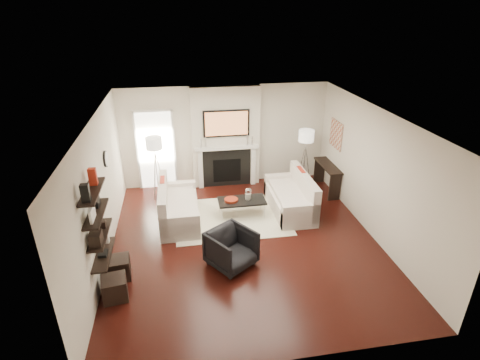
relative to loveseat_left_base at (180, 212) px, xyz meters
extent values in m
plane|color=black|center=(1.33, -1.07, -0.21)|extent=(6.00, 6.00, 0.00)
plane|color=white|center=(1.33, -1.07, 2.49)|extent=(6.00, 6.00, 0.00)
plane|color=silver|center=(1.33, 1.93, 1.14)|extent=(5.50, 0.00, 5.50)
plane|color=silver|center=(1.33, -4.07, 1.14)|extent=(5.50, 0.00, 5.50)
plane|color=silver|center=(-1.42, -1.07, 1.14)|extent=(0.00, 6.00, 6.00)
plane|color=silver|center=(4.08, -1.07, 1.14)|extent=(0.00, 6.00, 6.00)
cube|color=silver|center=(1.33, 1.80, 1.14)|extent=(1.80, 0.25, 2.70)
cube|color=black|center=(1.33, 1.67, 0.31)|extent=(1.30, 0.02, 1.04)
cube|color=black|center=(1.33, 1.66, 0.24)|extent=(0.75, 0.02, 0.65)
cube|color=white|center=(0.61, 1.64, 0.34)|extent=(0.12, 0.08, 1.10)
cube|color=white|center=(2.05, 1.64, 0.34)|extent=(0.12, 0.08, 1.10)
cube|color=white|center=(1.33, 1.62, 0.91)|extent=(1.70, 0.18, 0.07)
cube|color=black|center=(1.33, 1.64, 1.57)|extent=(1.20, 0.06, 0.70)
cube|color=#BF723F|center=(1.33, 1.61, 1.57)|extent=(1.10, 0.00, 0.62)
cylinder|color=silver|center=(0.78, 1.63, 1.09)|extent=(0.04, 0.04, 0.30)
cylinder|color=silver|center=(0.65, 1.63, 1.06)|extent=(0.04, 0.04, 0.24)
cylinder|color=silver|center=(1.88, 1.63, 1.09)|extent=(0.04, 0.04, 0.30)
cylinder|color=silver|center=(2.01, 1.63, 1.06)|extent=(0.04, 0.04, 0.24)
cube|color=white|center=(-0.52, 1.91, 0.84)|extent=(0.90, 0.02, 2.10)
cube|color=white|center=(-1.00, 1.89, 0.84)|extent=(0.06, 0.06, 2.16)
cube|color=white|center=(-0.04, 1.89, 0.84)|extent=(0.06, 0.06, 2.16)
cube|color=white|center=(-0.52, 1.89, 1.92)|extent=(1.02, 0.06, 0.06)
cube|color=beige|center=(1.19, -0.07, -0.20)|extent=(2.60, 2.00, 0.01)
cube|color=beige|center=(0.00, 0.00, 0.00)|extent=(0.85, 1.80, 0.42)
cube|color=beige|center=(-0.33, 0.00, 0.32)|extent=(0.18, 1.80, 0.80)
cube|color=beige|center=(0.00, -0.81, 0.09)|extent=(0.85, 0.18, 0.60)
cube|color=beige|center=(0.00, 0.81, 0.09)|extent=(0.85, 0.18, 0.60)
cube|color=beige|center=(0.05, 0.00, 0.26)|extent=(0.63, 1.44, 0.10)
cube|color=#A22414|center=(-0.33, 0.30, 0.52)|extent=(0.10, 0.42, 0.42)
cube|color=black|center=(-0.33, -0.30, 0.51)|extent=(0.10, 0.40, 0.40)
cube|color=beige|center=(2.63, 0.03, 0.00)|extent=(0.85, 1.80, 0.42)
cube|color=beige|center=(2.97, 0.03, 0.32)|extent=(0.18, 1.80, 0.80)
cube|color=beige|center=(2.63, -0.78, 0.09)|extent=(0.85, 0.18, 0.60)
cube|color=beige|center=(2.63, 0.84, 0.09)|extent=(0.85, 0.18, 0.60)
cube|color=beige|center=(2.58, 0.03, 0.26)|extent=(0.63, 1.44, 0.10)
cube|color=#A22414|center=(2.97, 0.33, 0.52)|extent=(0.10, 0.42, 0.42)
cube|color=black|center=(2.97, -0.27, 0.51)|extent=(0.10, 0.40, 0.40)
cube|color=black|center=(1.45, -0.03, 0.19)|extent=(1.10, 0.55, 0.04)
cylinder|color=silver|center=(0.95, -0.25, -0.02)|extent=(0.02, 0.02, 0.38)
cylinder|color=silver|center=(1.95, -0.25, -0.02)|extent=(0.02, 0.02, 0.38)
cylinder|color=silver|center=(0.95, 0.19, -0.02)|extent=(0.02, 0.02, 0.38)
cylinder|color=silver|center=(1.95, 0.19, -0.02)|extent=(0.02, 0.02, 0.38)
cylinder|color=white|center=(1.60, -0.03, 0.35)|extent=(0.14, 0.14, 0.24)
cylinder|color=white|center=(1.60, -0.03, 0.29)|extent=(0.11, 0.11, 0.16)
cylinder|color=#A6321B|center=(1.20, -0.03, 0.24)|extent=(0.32, 0.32, 0.05)
imported|color=black|center=(0.94, -1.81, 0.19)|extent=(1.06, 1.04, 0.80)
cylinder|color=silver|center=(-0.52, 1.36, 0.39)|extent=(0.02, 0.02, 1.20)
cylinder|color=white|center=(-0.52, 1.36, 1.24)|extent=(0.40, 0.40, 0.30)
cylinder|color=silver|center=(-0.41, 1.36, 0.39)|extent=(0.25, 0.02, 1.23)
cylinder|color=silver|center=(-0.57, 1.45, 0.39)|extent=(0.14, 0.22, 1.23)
cylinder|color=silver|center=(-0.57, 1.26, 0.39)|extent=(0.14, 0.22, 1.23)
cylinder|color=silver|center=(3.38, 1.28, 0.39)|extent=(0.02, 0.02, 1.20)
cylinder|color=white|center=(3.38, 1.28, 1.24)|extent=(0.40, 0.40, 0.30)
cylinder|color=silver|center=(3.49, 1.28, 0.39)|extent=(0.25, 0.02, 1.23)
cylinder|color=silver|center=(3.33, 1.38, 0.39)|extent=(0.14, 0.22, 1.23)
cylinder|color=silver|center=(3.33, 1.19, 0.39)|extent=(0.14, 0.22, 1.23)
cube|color=black|center=(3.90, 0.90, 0.52)|extent=(0.35, 1.20, 0.04)
cube|color=black|center=(3.90, 0.35, 0.14)|extent=(0.30, 0.04, 0.71)
cube|color=black|center=(3.90, 1.45, 0.14)|extent=(0.30, 0.04, 0.71)
cube|color=#B27859|center=(4.06, 0.98, 1.34)|extent=(0.03, 0.70, 0.70)
cube|color=black|center=(-1.29, -2.07, 0.49)|extent=(0.25, 1.00, 0.03)
cube|color=black|center=(-1.29, -2.07, 0.89)|extent=(0.25, 1.00, 0.04)
cube|color=black|center=(-1.29, -2.07, 1.29)|extent=(0.25, 1.00, 0.04)
cube|color=black|center=(-1.29, -2.07, 1.69)|extent=(0.25, 1.00, 0.04)
cube|color=black|center=(-1.29, -2.44, 1.85)|extent=(0.12, 0.10, 0.28)
cube|color=#A22414|center=(-1.29, -1.86, 1.85)|extent=(0.12, 0.10, 0.28)
cube|color=white|center=(-1.29, -2.30, 1.42)|extent=(0.04, 0.30, 0.22)
cube|color=black|center=(-1.29, -1.84, 1.40)|extent=(0.04, 0.22, 0.18)
cube|color=black|center=(-1.29, -2.37, 1.01)|extent=(0.18, 0.25, 0.20)
cube|color=black|center=(-1.29, -1.88, 0.97)|extent=(0.15, 0.12, 0.12)
cube|color=black|center=(-1.29, -2.11, 0.53)|extent=(0.14, 0.20, 0.05)
cube|color=white|center=(-1.29, -1.74, 0.60)|extent=(0.10, 0.10, 0.18)
cylinder|color=black|center=(-1.40, -0.17, 1.49)|extent=(0.04, 0.34, 0.34)
cylinder|color=white|center=(-1.37, -0.17, 1.49)|extent=(0.01, 0.29, 0.29)
cube|color=black|center=(-1.14, -1.83, -0.01)|extent=(0.44, 0.44, 0.40)
cube|color=black|center=(-1.14, -2.37, -0.01)|extent=(0.45, 0.45, 0.40)
camera|label=1|loc=(0.13, -7.60, 4.34)|focal=28.00mm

